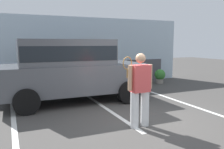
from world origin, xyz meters
name	(u,v)px	position (x,y,z in m)	size (l,w,h in m)	color
ground_plane	(143,122)	(0.00, 0.00, 0.00)	(40.00, 40.00, 0.00)	#423F3D
parking_stripe_0	(13,119)	(-2.93, 1.50, 0.00)	(0.12, 4.40, 0.01)	silver
parking_stripe_1	(106,108)	(-0.38, 1.50, 0.00)	(0.12, 4.40, 0.01)	silver
parking_stripe_2	(174,100)	(2.17, 1.50, 0.00)	(0.12, 4.40, 0.01)	silver
house_frontage	(78,53)	(0.01, 5.78, 1.46)	(10.75, 0.40, 3.11)	silver
parked_suv	(70,67)	(-1.12, 2.72, 1.15)	(4.62, 2.21, 2.05)	#4C4F54
tennis_player_man	(140,89)	(-0.25, -0.26, 0.89)	(0.77, 0.28, 1.71)	white
potted_plant_by_porch	(143,74)	(2.98, 4.87, 0.45)	(0.61, 0.61, 0.81)	gray
potted_plant_secondary	(160,75)	(3.68, 4.46, 0.38)	(0.52, 0.52, 0.68)	gray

